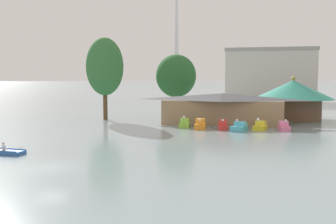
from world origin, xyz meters
The scene contains 14 objects.
ground_plane centered at (0.00, 0.00, 0.00)m, with size 2000.00×2000.00×0.00m, color gray.
rowboat_with_rower centered at (-6.96, 3.97, 0.21)m, with size 3.56×3.13×1.27m.
pedal_boat_lime centered at (5.94, 27.18, 0.52)m, with size 1.62×2.42×1.77m.
pedal_boat_orange centered at (8.40, 25.95, 0.57)m, with size 1.71×2.69×1.50m.
pedal_boat_red centered at (11.52, 26.19, 0.51)m, with size 1.55×3.03×1.55m.
pedal_boat_cyan centered at (13.85, 25.03, 0.50)m, with size 2.35×3.25×1.69m.
pedal_boat_yellow centered at (16.60, 26.64, 0.50)m, with size 2.14×2.80×1.70m.
pedal_boat_pink centered at (19.73, 26.68, 0.51)m, with size 1.68×2.51×1.62m.
boathouse centered at (10.92, 32.54, 2.49)m, with size 19.53×6.84×4.79m.
green_roof_pavilion centered at (22.26, 41.55, 3.99)m, with size 13.57×13.57×7.45m.
shoreline_tree_tall_left centered at (-9.24, 34.68, 9.05)m, with size 6.36×6.36×14.02m.
shoreline_tree_mid centered at (1.40, 43.44, 7.54)m, with size 7.52×7.52×11.55m.
background_building_block centered at (20.32, 93.44, 8.01)m, with size 26.18×13.95×15.99m.
distant_broadcast_tower centered at (-55.03, 328.73, 72.15)m, with size 8.85×8.85×160.93m.
Camera 1 is at (15.54, -27.48, 7.05)m, focal length 41.19 mm.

